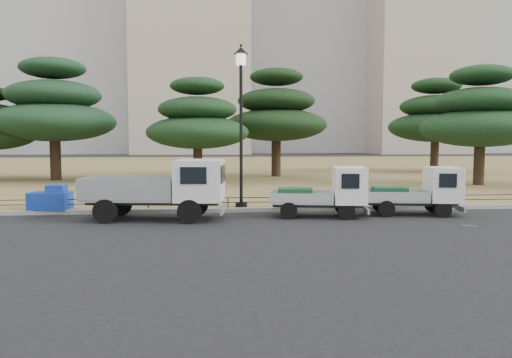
{
  "coord_description": "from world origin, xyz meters",
  "views": [
    {
      "loc": [
        -1.71,
        -16.15,
        2.75
      ],
      "look_at": [
        0.0,
        2.0,
        1.3
      ],
      "focal_mm": 35.0,
      "sensor_mm": 36.0,
      "label": 1
    }
  ],
  "objects": [
    {
      "name": "pine_center_right",
      "position": [
        3.0,
        18.74,
        4.52
      ],
      "size": [
        7.11,
        7.11,
        7.54
      ],
      "color": "black",
      "rests_on": "lawn"
    },
    {
      "name": "tower_east",
      "position": [
        40.0,
        82.0,
        24.0
      ],
      "size": [
        20.0,
        18.0,
        48.0
      ],
      "primitive_type": "cube",
      "color": "#AAA08C",
      "rests_on": "ground"
    },
    {
      "name": "street_lamp",
      "position": [
        -0.49,
        2.9,
        4.26
      ],
      "size": [
        0.54,
        0.54,
        6.07
      ],
      "color": "black",
      "rests_on": "lawn"
    },
    {
      "name": "pine_west_near",
      "position": [
        -11.55,
        16.94,
        4.63
      ],
      "size": [
        7.77,
        7.77,
        7.77
      ],
      "color": "black",
      "rests_on": "lawn"
    },
    {
      "name": "truck_large",
      "position": [
        -3.28,
        1.05,
        1.14
      ],
      "size": [
        4.9,
        2.39,
        2.06
      ],
      "rotation": [
        0.0,
        0.0,
        -0.12
      ],
      "color": "black",
      "rests_on": "ground"
    },
    {
      "name": "truck_kei_rear",
      "position": [
        5.94,
        1.3,
        0.87
      ],
      "size": [
        3.51,
        1.91,
        1.74
      ],
      "rotation": [
        0.0,
        0.0,
        -0.16
      ],
      "color": "black",
      "rests_on": "ground"
    },
    {
      "name": "pine_east_near",
      "position": [
        13.69,
        11.03,
        4.06
      ],
      "size": [
        6.71,
        6.71,
        6.78
      ],
      "color": "black",
      "rests_on": "lawn"
    },
    {
      "name": "pipe_fence",
      "position": [
        0.0,
        2.75,
        0.44
      ],
      "size": [
        38.0,
        0.04,
        0.4
      ],
      "color": "black",
      "rests_on": "lawn"
    },
    {
      "name": "ground",
      "position": [
        0.0,
        0.0,
        0.0
      ],
      "size": [
        220.0,
        220.0,
        0.0
      ],
      "primitive_type": "plane",
      "color": "black"
    },
    {
      "name": "truck_kei_front",
      "position": [
        2.42,
        1.13,
        0.88
      ],
      "size": [
        3.53,
        1.94,
        1.77
      ],
      "rotation": [
        0.0,
        0.0,
        -0.17
      ],
      "color": "black",
      "rests_on": "ground"
    },
    {
      "name": "pine_center_left",
      "position": [
        -2.39,
        14.23,
        3.8
      ],
      "size": [
        6.21,
        6.21,
        6.32
      ],
      "color": "black",
      "rests_on": "lawn"
    },
    {
      "name": "curb",
      "position": [
        0.0,
        2.6,
        0.08
      ],
      "size": [
        120.0,
        0.25,
        0.16
      ],
      "primitive_type": "cube",
      "color": "gray",
      "rests_on": "ground"
    },
    {
      "name": "pine_east_far",
      "position": [
        16.46,
        22.65,
        4.48
      ],
      "size": [
        7.48,
        7.48,
        7.51
      ],
      "color": "black",
      "rests_on": "lawn"
    },
    {
      "name": "tower_center_left",
      "position": [
        -5.0,
        85.0,
        27.5
      ],
      "size": [
        22.0,
        20.0,
        55.0
      ],
      "primitive_type": "cube",
      "color": "#AAA08C",
      "rests_on": "ground"
    },
    {
      "name": "manhole",
      "position": [
        6.5,
        -1.2,
        0.01
      ],
      "size": [
        0.6,
        0.6,
        0.01
      ],
      "primitive_type": "cylinder",
      "color": "#2D2D30",
      "rests_on": "ground"
    },
    {
      "name": "tarp_pile",
      "position": [
        -7.59,
        2.93,
        0.52
      ],
      "size": [
        1.47,
        1.14,
        0.92
      ],
      "rotation": [
        0.0,
        0.0,
        -0.09
      ],
      "color": "#173CB2",
      "rests_on": "lawn"
    },
    {
      "name": "lawn",
      "position": [
        0.0,
        30.6,
        0.07
      ],
      "size": [
        120.0,
        56.0,
        0.15
      ],
      "primitive_type": "cube",
      "color": "olive",
      "rests_on": "ground"
    }
  ]
}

